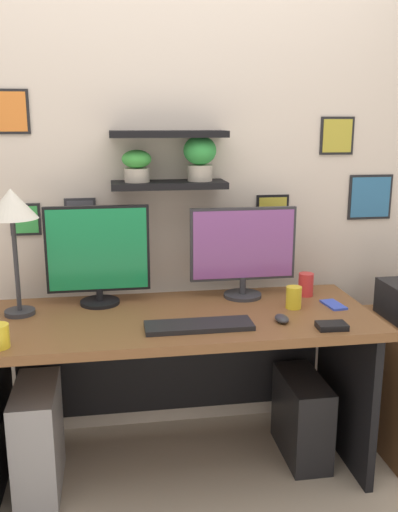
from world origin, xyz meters
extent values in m
plane|color=tan|center=(0.00, 0.00, 0.00)|extent=(8.00, 8.00, 0.00)
cube|color=beige|center=(0.00, 0.44, 1.35)|extent=(4.40, 0.04, 2.70)
cube|color=black|center=(0.00, 0.32, 1.28)|extent=(0.53, 0.20, 0.03)
cube|color=black|center=(0.00, 0.32, 1.51)|extent=(0.53, 0.20, 0.03)
cylinder|color=#B2A899|center=(0.15, 0.32, 1.33)|extent=(0.12, 0.12, 0.07)
ellipsoid|color=green|center=(0.15, 0.32, 1.44)|extent=(0.15, 0.15, 0.13)
cylinder|color=#B2A899|center=(-0.15, 0.32, 1.33)|extent=(0.12, 0.12, 0.06)
ellipsoid|color=green|center=(-0.15, 0.32, 1.40)|extent=(0.14, 0.14, 0.08)
cube|color=black|center=(-0.71, 0.42, 1.61)|extent=(0.19, 0.02, 0.20)
cube|color=orange|center=(-0.71, 0.41, 1.61)|extent=(0.16, 0.00, 0.17)
cube|color=black|center=(0.85, 0.42, 1.50)|extent=(0.17, 0.02, 0.19)
cube|color=gold|center=(0.85, 0.41, 1.50)|extent=(0.15, 0.00, 0.16)
cube|color=black|center=(-0.67, 0.42, 1.12)|extent=(0.14, 0.02, 0.15)
cube|color=green|center=(-0.67, 0.41, 1.12)|extent=(0.12, 0.00, 0.13)
cube|color=black|center=(0.53, 0.42, 1.13)|extent=(0.17, 0.02, 0.15)
cube|color=gold|center=(0.53, 0.41, 1.13)|extent=(0.14, 0.00, 0.13)
cube|color=#2D2D33|center=(-0.42, 0.42, 1.11)|extent=(0.15, 0.02, 0.20)
cube|color=#4C4C56|center=(-0.42, 0.41, 1.11)|extent=(0.12, 0.00, 0.18)
cube|color=black|center=(1.05, 0.42, 1.19)|extent=(0.23, 0.02, 0.23)
cube|color=teal|center=(1.05, 0.41, 1.19)|extent=(0.21, 0.00, 0.21)
cube|color=brown|center=(0.00, 0.00, 0.73)|extent=(1.70, 0.68, 0.04)
cube|color=black|center=(0.79, 0.00, 0.35)|extent=(0.04, 0.62, 0.71)
cube|color=black|center=(0.00, 0.30, 0.39)|extent=(1.50, 0.02, 0.50)
cylinder|color=black|center=(-0.34, 0.21, 0.76)|extent=(0.18, 0.18, 0.02)
cylinder|color=black|center=(-0.34, 0.21, 0.79)|extent=(0.03, 0.03, 0.06)
cube|color=black|center=(-0.34, 0.22, 1.01)|extent=(0.47, 0.02, 0.39)
cube|color=#198C4C|center=(-0.34, 0.21, 1.01)|extent=(0.44, 0.00, 0.37)
cylinder|color=#2D2D33|center=(0.34, 0.21, 0.76)|extent=(0.18, 0.18, 0.02)
cylinder|color=#2D2D33|center=(0.34, 0.21, 0.81)|extent=(0.03, 0.03, 0.08)
cube|color=#2D2D33|center=(0.34, 0.22, 1.01)|extent=(0.50, 0.02, 0.35)
cube|color=#8C4C99|center=(0.34, 0.21, 1.01)|extent=(0.48, 0.00, 0.32)
cube|color=black|center=(0.07, -0.17, 0.76)|extent=(0.44, 0.14, 0.02)
ellipsoid|color=#2D2D33|center=(0.42, -0.15, 0.77)|extent=(0.06, 0.09, 0.03)
cylinder|color=#2D2D33|center=(-0.68, 0.12, 0.76)|extent=(0.13, 0.13, 0.02)
cylinder|color=#2D2D33|center=(-0.68, 0.12, 0.97)|extent=(0.02, 0.02, 0.40)
cone|color=white|center=(-0.68, 0.12, 1.24)|extent=(0.22, 0.22, 0.13)
cube|color=blue|center=(0.71, 0.01, 0.76)|extent=(0.08, 0.15, 0.01)
cylinder|color=yellow|center=(0.52, 0.01, 0.80)|extent=(0.07, 0.07, 0.10)
cube|color=black|center=(0.60, -0.26, 0.76)|extent=(0.12, 0.09, 0.02)
cylinder|color=red|center=(0.64, 0.18, 0.81)|extent=(0.07, 0.07, 0.11)
cube|color=#99999E|center=(-0.62, -0.04, 0.24)|extent=(0.18, 0.40, 0.48)
cube|color=black|center=(0.59, 0.02, 0.20)|extent=(0.18, 0.40, 0.40)
camera|label=1|loc=(-0.27, -2.27, 1.57)|focal=39.15mm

